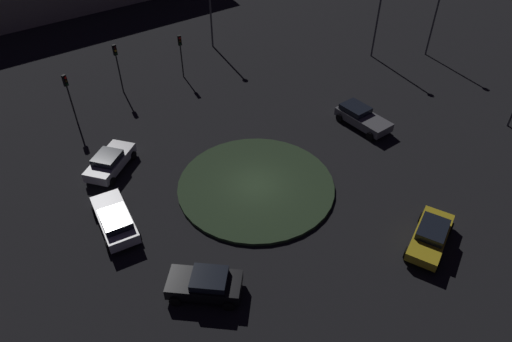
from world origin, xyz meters
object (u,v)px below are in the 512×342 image
Objects in this scene: traffic_light_north_far at (180,48)px; car_black at (205,284)px; car_yellow at (431,235)px; streetlamp_east_near at (438,5)px; traffic_light_north at (117,59)px; car_white at (115,220)px; car_silver at (110,161)px; streetlamp_east at (380,3)px; car_grey at (362,117)px; traffic_light_north_near at (68,90)px.

car_black is at bearing -13.90° from traffic_light_north_far.
streetlamp_east_near reaches higher than car_yellow.
traffic_light_north_far is (5.53, -1.33, -0.26)m from traffic_light_north.
traffic_light_north_far reaches higher than car_white.
car_silver is (-10.25, 18.70, 0.00)m from car_yellow.
car_black is at bearing -44.89° from car_yellow.
streetlamp_east reaches higher than streetlamp_east_near.
traffic_light_north_far is at bearing -110.11° from car_yellow.
traffic_light_north is at bearing 152.03° from streetlamp_east_near.
streetlamp_east_near reaches higher than car_white.
car_grey is (17.32, -8.38, 0.02)m from car_silver.
traffic_light_north_near is (2.27, 19.67, 2.28)m from car_black.
traffic_light_north_near is 28.60m from streetlamp_east.
streetlamp_east is at bearing -110.93° from car_black.
car_black reaches higher than car_grey.
car_silver is 11.12m from traffic_light_north.
car_silver is at bearing -12.09° from car_white.
traffic_light_north_far is at bearing 1.65° from car_silver.
car_silver is 1.02× the size of traffic_light_north.
traffic_light_north_near is at bearing 159.02° from streetlamp_east_near.
car_white is at bearing -28.79° from traffic_light_north_far.
streetlamp_east_near is at bearing -165.35° from car_yellow.
streetlamp_east is (27.18, -8.60, 2.31)m from traffic_light_north_near.
car_white is at bearing -32.49° from car_black.
car_silver is (1.38, 12.57, -0.02)m from car_black.
traffic_light_north is 24.44m from streetlamp_east.
streetlamp_east_near reaches higher than car_grey.
car_white reaches higher than car_grey.
car_yellow is 1.17× the size of traffic_light_north_far.
streetlamp_east is at bearing -34.74° from car_silver.
car_yellow is at bearing -92.95° from car_silver.
traffic_light_north is 5.54m from traffic_light_north_near.
streetlamp_east is at bearing 53.20° from traffic_light_north_near.
car_grey is 0.60× the size of streetlamp_east_near.
car_white is 19.30m from traffic_light_north_far.
streetlamp_east is (16.43, -9.15, 2.47)m from traffic_light_north_far.
car_grey is (19.87, -3.12, -0.02)m from car_white.
car_white reaches higher than car_black.
streetlamp_east reaches higher than car_grey.
car_grey is at bearing 27.46° from traffic_light_north_near.
car_yellow is 12.50m from car_grey.
car_yellow is at bearing -29.60° from car_grey.
traffic_light_north_far is 18.97m from streetlamp_east.
car_grey is 20.81m from traffic_light_north.
car_silver is at bearing -47.82° from car_black.
streetlamp_east_near is (33.79, 7.58, 4.22)m from car_black.
streetlamp_east is (21.97, -10.48, 2.22)m from traffic_light_north.
car_black is at bearing -159.40° from streetlamp_east.
streetlamp_east is (30.61, 3.77, 4.57)m from car_white.
traffic_light_north is 5.70m from traffic_light_north_far.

